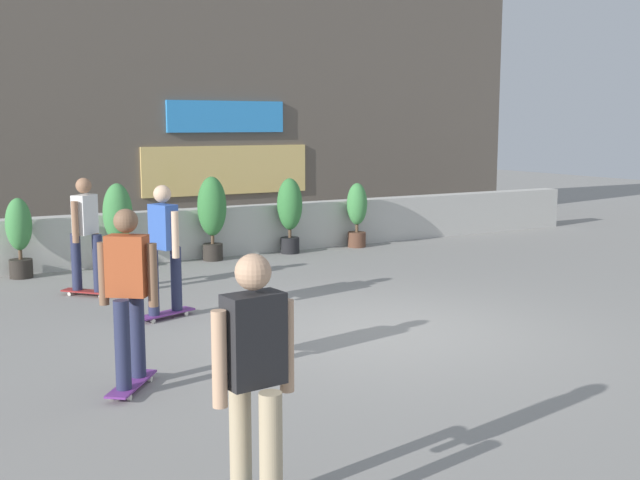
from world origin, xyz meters
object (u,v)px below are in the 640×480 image
object	(u,v)px
potted_plant_4	(357,212)
skater_far_left	(86,231)
potted_plant_1	(118,220)
potted_plant_3	(290,210)
skater_far_right	(164,245)
potted_plant_0	(19,234)
skater_mid_plaza	(128,291)
skater_by_wall_right	(254,377)
potted_plant_2	(212,212)

from	to	relation	value
potted_plant_4	skater_far_left	distance (m)	6.07
potted_plant_1	potted_plant_4	world-z (taller)	potted_plant_1
potted_plant_1	potted_plant_3	world-z (taller)	potted_plant_1
potted_plant_3	skater_far_right	bearing A→B (deg)	-135.17
potted_plant_4	potted_plant_0	bearing A→B (deg)	-180.00
skater_far_left	potted_plant_0	bearing A→B (deg)	107.87
potted_plant_3	skater_far_right	size ratio (longest dim) A/B	0.84
potted_plant_0	skater_far_right	world-z (taller)	skater_far_right
potted_plant_0	potted_plant_1	bearing A→B (deg)	0.00
potted_plant_3	potted_plant_4	bearing A→B (deg)	0.00
potted_plant_1	skater_mid_plaza	distance (m)	6.36
potted_plant_3	skater_by_wall_right	size ratio (longest dim) A/B	0.84
skater_mid_plaza	skater_far_right	bearing A→B (deg)	64.62
potted_plant_1	skater_far_left	xyz separation A→B (m)	(-0.98, -1.88, 0.10)
potted_plant_1	potted_plant_2	world-z (taller)	potted_plant_2
potted_plant_1	potted_plant_2	xyz separation A→B (m)	(1.70, -0.00, 0.04)
potted_plant_4	skater_far_right	bearing A→B (deg)	-144.74
potted_plant_1	skater_far_right	world-z (taller)	skater_far_right
potted_plant_2	potted_plant_1	bearing A→B (deg)	180.00
potted_plant_0	skater_far_right	bearing A→B (deg)	-72.87
potted_plant_2	potted_plant_4	bearing A→B (deg)	0.00
potted_plant_0	potted_plant_4	world-z (taller)	potted_plant_0
potted_plant_1	skater_far_right	size ratio (longest dim) A/B	0.86
potted_plant_1	potted_plant_2	size ratio (longest dim) A/B	0.96
potted_plant_3	potted_plant_4	size ratio (longest dim) A/B	1.12
skater_far_left	skater_far_right	bearing A→B (deg)	-73.64
potted_plant_2	skater_by_wall_right	bearing A→B (deg)	-110.57
skater_mid_plaza	skater_far_right	distance (m)	2.72
skater_far_right	potted_plant_1	bearing A→B (deg)	83.13
potted_plant_0	potted_plant_3	distance (m)	4.86
potted_plant_0	skater_by_wall_right	world-z (taller)	skater_by_wall_right
potted_plant_2	skater_far_left	size ratio (longest dim) A/B	0.89
potted_plant_4	skater_mid_plaza	xyz separation A→B (m)	(-6.39, -6.15, 0.24)
potted_plant_3	potted_plant_4	xyz separation A→B (m)	(1.51, 0.00, -0.12)
potted_plant_0	potted_plant_3	size ratio (longest dim) A/B	0.90
potted_plant_2	skater_by_wall_right	xyz separation A→B (m)	(-3.36, -8.95, 0.06)
skater_mid_plaza	skater_far_right	xyz separation A→B (m)	(1.17, 2.46, 0.00)
potted_plant_4	potted_plant_3	bearing A→B (deg)	-180.00
potted_plant_3	skater_mid_plaza	xyz separation A→B (m)	(-4.88, -6.15, 0.12)
skater_by_wall_right	potted_plant_0	bearing A→B (deg)	89.54
potted_plant_0	potted_plant_4	distance (m)	6.37
potted_plant_1	potted_plant_3	bearing A→B (deg)	0.00
potted_plant_1	skater_far_right	xyz separation A→B (m)	(-0.45, -3.70, 0.10)
skater_mid_plaza	skater_by_wall_right	size ratio (longest dim) A/B	1.00
potted_plant_4	skater_by_wall_right	xyz separation A→B (m)	(-6.44, -8.95, 0.24)
skater_far_right	skater_mid_plaza	bearing A→B (deg)	-115.38
potted_plant_2	skater_far_right	world-z (taller)	skater_far_right
potted_plant_2	potted_plant_4	size ratio (longest dim) A/B	1.18
skater_mid_plaza	potted_plant_2	bearing A→B (deg)	61.72
skater_far_left	skater_far_right	size ratio (longest dim) A/B	1.00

